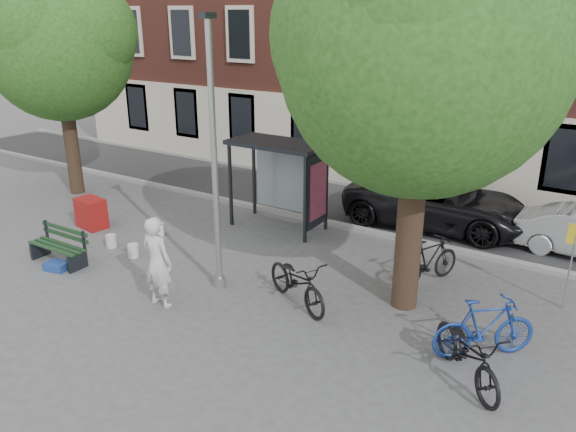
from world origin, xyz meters
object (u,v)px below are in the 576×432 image
(bike_c, at_px, (468,353))
(red_stand, at_px, (91,213))
(bike_d, at_px, (429,261))
(lamppost, at_px, (215,173))
(painter, at_px, (157,262))
(bus_shelter, at_px, (291,166))
(bench, at_px, (59,247))
(notice_sign, at_px, (574,248))
(bike_a, at_px, (297,281))
(bike_b, at_px, (484,328))
(car_dark, at_px, (437,202))

(bike_c, height_order, red_stand, bike_c)
(bike_d, height_order, red_stand, bike_d)
(lamppost, relative_size, painter, 2.96)
(bus_shelter, xyz_separation_m, bench, (-3.73, -5.26, -1.50))
(notice_sign, bearing_deg, lamppost, -153.67)
(bus_shelter, xyz_separation_m, notice_sign, (7.61, -0.87, -0.49))
(red_stand, relative_size, notice_sign, 0.46)
(bike_a, xyz_separation_m, red_stand, (-7.70, 0.73, -0.12))
(bike_c, distance_m, notice_sign, 3.98)
(lamppost, bearing_deg, red_stand, 170.42)
(painter, relative_size, bike_b, 1.03)
(bus_shelter, relative_size, bike_d, 1.50)
(painter, bearing_deg, notice_sign, -148.72)
(bike_c, distance_m, car_dark, 7.75)
(bus_shelter, bearing_deg, bike_b, -29.25)
(notice_sign, bearing_deg, bus_shelter, 175.00)
(bike_c, distance_m, red_stand, 11.72)
(bus_shelter, distance_m, bike_c, 8.11)
(lamppost, bearing_deg, car_dark, 65.96)
(car_dark, bearing_deg, bike_b, -158.15)
(bus_shelter, bearing_deg, bike_c, -35.18)
(bench, height_order, bike_b, bike_b)
(lamppost, height_order, car_dark, lamppost)
(bus_shelter, relative_size, notice_sign, 1.46)
(bike_b, distance_m, red_stand, 11.69)
(painter, distance_m, bench, 3.84)
(painter, xyz_separation_m, bench, (-3.78, 0.23, -0.62))
(bench, xyz_separation_m, bike_a, (6.34, 1.39, 0.15))
(bus_shelter, distance_m, car_dark, 4.55)
(lamppost, xyz_separation_m, bench, (-4.34, -1.16, -2.37))
(bike_a, relative_size, bike_c, 1.01)
(bike_d, bearing_deg, bike_a, 75.96)
(bus_shelter, bearing_deg, bike_d, -15.23)
(bike_a, height_order, bike_c, bike_a)
(lamppost, bearing_deg, bike_d, 34.83)
(red_stand, bearing_deg, lamppost, -9.58)
(painter, bearing_deg, bus_shelter, -89.64)
(bike_d, bearing_deg, bus_shelter, 9.25)
(painter, xyz_separation_m, bike_c, (6.48, 0.89, -0.47))
(car_dark, height_order, red_stand, car_dark)
(bike_d, xyz_separation_m, car_dark, (-1.10, 3.83, 0.19))
(painter, height_order, car_dark, painter)
(bench, xyz_separation_m, bike_d, (8.40, 3.99, 0.16))
(bus_shelter, distance_m, notice_sign, 7.67)
(bike_c, relative_size, car_dark, 0.39)
(bus_shelter, bearing_deg, bench, -125.30)
(bus_shelter, distance_m, bike_b, 7.65)
(bus_shelter, xyz_separation_m, car_dark, (3.58, 2.56, -1.15))
(notice_sign, bearing_deg, bench, -157.30)
(bike_a, height_order, bike_d, bike_d)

